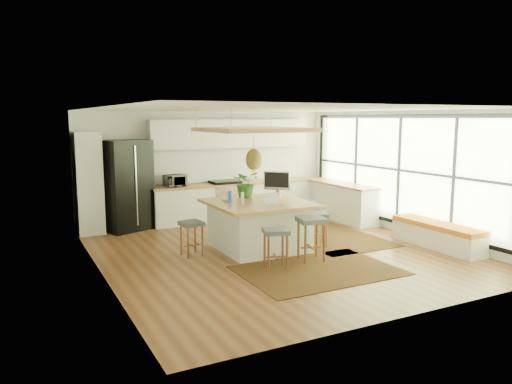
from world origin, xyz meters
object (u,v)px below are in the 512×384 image
stool_right_front (317,228)px  stool_left_side (192,237)px  island_plant (246,186)px  laptop (273,199)px  monitor (277,184)px  microwave (175,179)px  island (259,225)px  stool_near_right (311,241)px  stool_right_back (301,219)px  stool_near_left (276,249)px  fridge (126,190)px

stool_right_front → stool_left_side: (-2.48, 0.46, 0.00)m
stool_left_side → island_plant: bearing=20.1°
stool_right_front → laptop: laptop is taller
monitor → microwave: monitor is taller
island → stool_near_right: bearing=-68.9°
monitor → microwave: (-1.40, 2.44, -0.10)m
stool_right_back → laptop: (-1.25, -0.99, 0.70)m
monitor → stool_right_back: bearing=57.2°
laptop → island_plant: bearing=100.3°
stool_right_back → stool_left_side: (-2.67, -0.43, 0.00)m
stool_near_left → stool_near_right: 0.84m
island → stool_right_back: bearing=21.8°
island → stool_near_left: 1.39m
laptop → stool_right_front: bearing=12.6°
stool_left_side → fridge: bearing=102.1°
stool_right_back → monitor: (-0.68, -0.12, 0.83)m
stool_near_left → stool_right_front: size_ratio=1.04×
stool_left_side → stool_right_front: bearing=-10.5°
fridge → stool_near_left: size_ratio=2.93×
monitor → stool_near_right: bearing=-49.3°
stool_right_front → stool_left_side: 2.52m
island → laptop: size_ratio=5.60×
stool_right_front → monitor: bearing=122.8°
laptop → microwave: microwave is taller
stool_near_right → laptop: size_ratio=2.38×
stool_right_front → island_plant: size_ratio=1.08×
stool_near_right → microwave: bearing=106.9°
island_plant → microwave: bearing=109.1°
stool_right_back → microwave: (-2.08, 2.31, 0.74)m
island → stool_left_side: island is taller
fridge → stool_right_back: fridge is taller
stool_right_back → stool_left_side: bearing=-170.8°
stool_near_right → stool_right_front: 1.05m
stool_left_side → island: bearing=-4.1°
monitor → microwave: 2.81m
stool_near_right → island_plant: (-0.44, 1.77, 0.82)m
stool_left_side → stool_right_back: bearing=9.2°
stool_near_right → stool_right_back: size_ratio=1.01×
stool_right_front → stool_left_side: bearing=169.5°
island → laptop: bearing=-82.2°
fridge → monitor: 3.54m
laptop → monitor: 1.05m
fridge → stool_near_left: (1.57, -4.16, -0.57)m
stool_right_front → microwave: bearing=120.6°
island → microwave: microwave is taller
laptop → island_plant: island_plant is taller
stool_near_right → island_plant: 2.00m
stool_right_front → stool_right_back: stool_right_back is taller
microwave → island_plant: size_ratio=0.80×
stool_near_left → stool_right_front: bearing=33.0°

